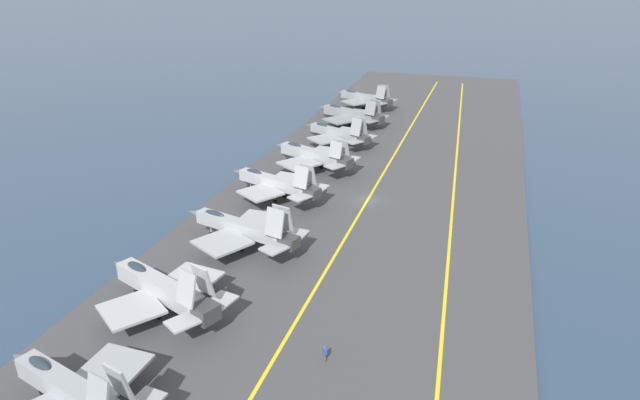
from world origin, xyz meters
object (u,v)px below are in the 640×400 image
parked_jet_second (161,288)px  parked_jet_sixth (337,133)px  crew_blue_vest (325,353)px  parked_jet_fourth (275,183)px  parked_jet_eighth (364,98)px  parked_jet_third (242,228)px  parked_jet_seventh (350,114)px  parked_jet_fifth (313,155)px  parked_jet_nearest (71,390)px

parked_jet_second → parked_jet_sixth: size_ratio=1.04×
parked_jet_sixth → crew_blue_vest: 64.58m
parked_jet_fourth → parked_jet_eighth: parked_jet_fourth is taller
parked_jet_sixth → parked_jet_fourth: bearing=177.1°
parked_jet_third → crew_blue_vest: 24.38m
parked_jet_fourth → crew_blue_vest: size_ratio=9.64×
parked_jet_second → parked_jet_eighth: 89.82m
parked_jet_third → parked_jet_eighth: 74.55m
parked_jet_sixth → parked_jet_seventh: size_ratio=0.92×
parked_jet_fourth → parked_jet_fifth: bearing=-5.2°
parked_jet_second → parked_jet_fifth: size_ratio=1.00×
parked_jet_second → parked_jet_third: parked_jet_second is taller
parked_jet_nearest → parked_jet_sixth: 74.69m
parked_jet_eighth → parked_jet_fourth: bearing=-179.7°
parked_jet_fifth → parked_jet_second: bearing=177.8°
parked_jet_nearest → parked_jet_sixth: parked_jet_nearest is taller
parked_jet_nearest → parked_jet_third: parked_jet_nearest is taller
parked_jet_third → parked_jet_fourth: parked_jet_third is taller
parked_jet_nearest → parked_jet_sixth: bearing=-0.5°
parked_jet_second → parked_jet_sixth: (59.61, -1.92, -0.33)m
parked_jet_nearest → parked_jet_eighth: bearing=0.6°
parked_jet_fourth → parked_jet_seventh: (43.85, -0.27, -0.37)m
parked_jet_nearest → parked_jet_eighth: parked_jet_nearest is taller
parked_jet_nearest → parked_jet_third: 30.39m
parked_jet_eighth → parked_jet_nearest: bearing=-179.4°
parked_jet_seventh → crew_blue_vest: size_ratio=10.00×
parked_jet_third → parked_jet_fifth: 29.38m
parked_jet_nearest → parked_jet_sixth: (74.69, -0.60, -0.37)m
parked_jet_second → parked_jet_fourth: parked_jet_second is taller
parked_jet_third → parked_jet_seventh: size_ratio=1.02×
parked_jet_seventh → crew_blue_vest: (-77.39, -17.41, -1.37)m
parked_jet_seventh → crew_blue_vest: bearing=-167.3°
parked_jet_third → parked_jet_second: bearing=172.7°
parked_jet_nearest → parked_jet_sixth: size_ratio=0.96×
parked_jet_third → parked_jet_eighth: (74.53, 1.80, -0.17)m
parked_jet_fourth → parked_jet_seventh: parked_jet_fourth is taller
parked_jet_third → parked_jet_fourth: size_ratio=1.05×
parked_jet_seventh → parked_jet_fourth: bearing=179.6°
parked_jet_nearest → parked_jet_eighth: (104.91, 1.15, -0.23)m
parked_jet_fifth → parked_jet_seventh: bearing=1.9°
parked_jet_seventh → parked_jet_eighth: (15.33, 0.55, 0.13)m
parked_jet_nearest → crew_blue_vest: 20.83m
crew_blue_vest → parked_jet_eighth: bearing=11.0°
parked_jet_eighth → parked_jet_second: bearing=179.9°
parked_jet_fourth → parked_jet_second: bearing=179.2°
parked_jet_second → parked_jet_fourth: 30.64m
parked_jet_nearest → parked_jet_second: parked_jet_second is taller
parked_jet_seventh → crew_blue_vest: 79.33m
parked_jet_seventh → parked_jet_sixth: bearing=-175.4°
parked_jet_eighth → parked_jet_third: bearing=-178.6°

